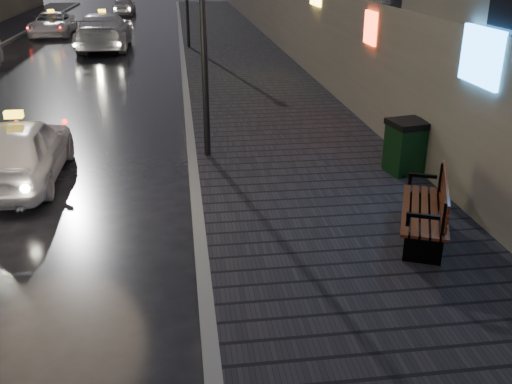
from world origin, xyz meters
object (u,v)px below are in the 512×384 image
(trash_bin, at_px, (406,146))
(taxi_mid, at_px, (104,31))
(taxi_near, at_px, (20,150))
(bench, at_px, (430,209))
(car_far, at_px, (124,6))
(taxi_far, at_px, (52,24))

(trash_bin, height_order, taxi_mid, taxi_mid)
(trash_bin, distance_m, taxi_near, 7.79)
(bench, distance_m, car_far, 38.72)
(trash_bin, distance_m, car_far, 36.05)
(taxi_near, bearing_deg, trash_bin, 173.72)
(trash_bin, distance_m, taxi_mid, 20.20)
(taxi_near, height_order, taxi_far, taxi_near)
(taxi_mid, height_order, car_far, taxi_mid)
(car_far, bearing_deg, bench, 101.35)
(taxi_mid, distance_m, car_far, 16.53)
(trash_bin, xyz_separation_m, car_far, (-8.31, 35.08, -0.06))
(bench, relative_size, car_far, 0.55)
(bench, bearing_deg, trash_bin, 98.40)
(trash_bin, bearing_deg, bench, -115.05)
(bench, bearing_deg, taxi_mid, 131.42)
(bench, bearing_deg, taxi_near, 174.48)
(taxi_near, xyz_separation_m, taxi_mid, (-0.24, 17.68, 0.18))
(trash_bin, bearing_deg, taxi_far, 104.85)
(trash_bin, relative_size, taxi_mid, 0.19)
(car_far, bearing_deg, taxi_mid, 91.22)
(taxi_far, height_order, car_far, car_far)
(bench, relative_size, taxi_far, 0.45)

